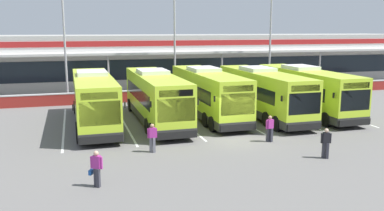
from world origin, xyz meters
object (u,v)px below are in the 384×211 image
(lamp_post_west, at_px, (64,34))
(coach_bus_leftmost, at_px, (94,100))
(coach_bus_right_centre, at_px, (262,94))
(pedestrian_near_bin, at_px, (270,128))
(pedestrian_child, at_px, (152,137))
(pedestrian_with_handbag, at_px, (96,168))
(coach_bus_centre, at_px, (207,94))
(lamp_post_centre, at_px, (175,33))
(coach_bus_rightmost, at_px, (306,91))
(coach_bus_left_centre, at_px, (156,98))
(pedestrian_in_dark_coat, at_px, (326,142))
(lamp_post_east, at_px, (270,33))

(lamp_post_west, bearing_deg, coach_bus_leftmost, -79.81)
(coach_bus_right_centre, xyz_separation_m, pedestrian_near_bin, (-2.81, -6.90, -0.91))
(pedestrian_child, bearing_deg, pedestrian_with_handbag, -127.22)
(coach_bus_centre, bearing_deg, lamp_post_centre, 89.68)
(coach_bus_rightmost, distance_m, lamp_post_centre, 14.82)
(coach_bus_left_centre, xyz_separation_m, coach_bus_rightmost, (12.30, -0.13, 0.00))
(coach_bus_leftmost, height_order, coach_bus_left_centre, same)
(pedestrian_in_dark_coat, bearing_deg, lamp_post_centre, 96.76)
(coach_bus_rightmost, height_order, lamp_post_west, lamp_post_west)
(pedestrian_with_handbag, distance_m, pedestrian_near_bin, 11.39)
(coach_bus_leftmost, height_order, coach_bus_right_centre, same)
(pedestrian_with_handbag, height_order, pedestrian_near_bin, same)
(pedestrian_child, xyz_separation_m, lamp_post_east, (16.55, 18.83, 5.42))
(pedestrian_with_handbag, xyz_separation_m, pedestrian_child, (3.27, 4.30, 0.02))
(coach_bus_rightmost, height_order, pedestrian_child, coach_bus_rightmost)
(pedestrian_with_handbag, xyz_separation_m, pedestrian_near_bin, (10.49, 4.42, 0.02))
(coach_bus_centre, relative_size, pedestrian_child, 7.51)
(coach_bus_left_centre, distance_m, coach_bus_rightmost, 12.30)
(pedestrian_with_handbag, bearing_deg, pedestrian_child, 52.78)
(pedestrian_child, relative_size, pedestrian_near_bin, 1.00)
(pedestrian_in_dark_coat, height_order, lamp_post_west, lamp_post_west)
(lamp_post_west, bearing_deg, coach_bus_rightmost, -30.55)
(coach_bus_left_centre, height_order, pedestrian_child, coach_bus_left_centre)
(pedestrian_child, xyz_separation_m, pedestrian_near_bin, (7.22, 0.12, 0.00))
(pedestrian_child, bearing_deg, coach_bus_left_centre, 77.23)
(coach_bus_rightmost, height_order, pedestrian_in_dark_coat, coach_bus_rightmost)
(coach_bus_leftmost, height_order, coach_bus_centre, same)
(coach_bus_right_centre, height_order, coach_bus_rightmost, same)
(pedestrian_with_handbag, relative_size, pedestrian_child, 1.00)
(coach_bus_centre, distance_m, pedestrian_child, 10.02)
(pedestrian_child, xyz_separation_m, lamp_post_centre, (5.94, 18.80, 5.42))
(coach_bus_right_centre, distance_m, pedestrian_in_dark_coat, 10.76)
(pedestrian_with_handbag, distance_m, pedestrian_child, 5.41)
(lamp_post_centre, relative_size, lamp_post_east, 1.00)
(pedestrian_with_handbag, bearing_deg, coach_bus_right_centre, 40.40)
(pedestrian_child, bearing_deg, lamp_post_east, 48.69)
(coach_bus_rightmost, bearing_deg, lamp_post_west, 149.45)
(pedestrian_near_bin, xyz_separation_m, lamp_post_east, (9.33, 18.71, 5.42))
(coach_bus_leftmost, bearing_deg, coach_bus_left_centre, -3.38)
(coach_bus_leftmost, distance_m, lamp_post_west, 11.66)
(pedestrian_with_handbag, height_order, lamp_post_west, lamp_post_west)
(coach_bus_rightmost, bearing_deg, pedestrian_child, -152.80)
(pedestrian_child, distance_m, lamp_post_east, 25.65)
(coach_bus_rightmost, height_order, pedestrian_with_handbag, coach_bus_rightmost)
(coach_bus_left_centre, distance_m, coach_bus_centre, 4.29)
(coach_bus_left_centre, bearing_deg, pedestrian_with_handbag, -112.99)
(coach_bus_leftmost, height_order, pedestrian_near_bin, coach_bus_leftmost)
(lamp_post_centre, xyz_separation_m, lamp_post_east, (10.61, 0.03, 0.00))
(coach_bus_left_centre, relative_size, lamp_post_east, 1.11)
(pedestrian_near_bin, bearing_deg, lamp_post_centre, 93.92)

